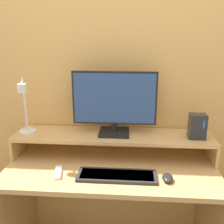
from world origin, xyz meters
TOP-DOWN VIEW (x-y plane):
  - wall_back at (0.00, 0.62)m, footprint 6.00×0.05m
  - desk at (0.00, 0.29)m, footprint 1.33×0.59m
  - monitor_shelf at (0.00, 0.45)m, footprint 1.33×0.28m
  - monitor at (0.01, 0.46)m, footprint 0.55×0.18m
  - desk_lamp at (-0.56, 0.38)m, footprint 0.14×0.24m
  - router_dock at (0.54, 0.42)m, footprint 0.10×0.08m
  - keyboard at (0.04, 0.17)m, footprint 0.47×0.15m
  - mouse at (0.33, 0.16)m, footprint 0.06×0.10m
  - remote_control at (-0.31, 0.19)m, footprint 0.07×0.15m

SIDE VIEW (x-z plane):
  - desk at x=0.00m, z-range 0.17..0.93m
  - remote_control at x=-0.31m, z-range 0.77..0.78m
  - keyboard at x=0.04m, z-range 0.77..0.79m
  - mouse at x=0.33m, z-range 0.77..0.80m
  - monitor_shelf at x=0.00m, z-range 0.82..0.98m
  - router_dock at x=0.54m, z-range 0.93..1.09m
  - desk_lamp at x=-0.56m, z-range 0.92..1.29m
  - monitor at x=0.01m, z-range 0.93..1.35m
  - wall_back at x=0.00m, z-range 0.00..2.50m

